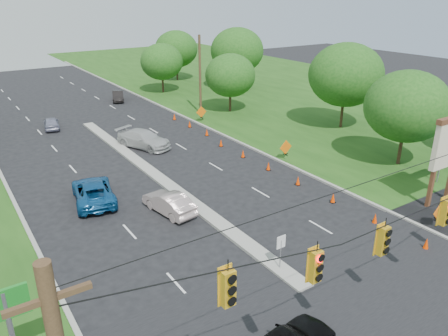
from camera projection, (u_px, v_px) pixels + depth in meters
grass_right at (404, 121)px, 48.85m from camera, size 40.00×160.00×0.06m
curb_right at (205, 127)px, 46.37m from camera, size 0.25×110.00×0.16m
median at (155, 176)px, 34.25m from camera, size 1.00×34.00×0.18m
median_sign at (281, 246)px, 22.12m from camera, size 0.55×0.06×2.05m
signal_span at (414, 251)px, 15.37m from camera, size 25.60×0.32×9.00m
utility_pole_far_right at (200, 76)px, 49.77m from camera, size 0.28×0.28×9.00m
pylon_sign at (448, 146)px, 28.65m from camera, size 5.90×2.30×6.12m
cone_0 at (426, 244)px, 24.40m from camera, size 0.32×0.32×0.70m
cone_1 at (375, 218)px, 27.10m from camera, size 0.32×0.32×0.70m
cone_2 at (333, 198)px, 29.80m from camera, size 0.32×0.32×0.70m
cone_3 at (298, 181)px, 32.50m from camera, size 0.32×0.32×0.70m
cone_4 at (268, 166)px, 35.20m from camera, size 0.32×0.32×0.70m
cone_5 at (243, 154)px, 37.91m from camera, size 0.32×0.32×0.70m
cone_6 at (221, 143)px, 40.61m from camera, size 0.32×0.32×0.70m
cone_7 at (207, 132)px, 43.61m from camera, size 0.32×0.32×0.70m
cone_8 at (190, 124)px, 46.32m from camera, size 0.32×0.32×0.70m
cone_9 at (174, 117)px, 49.02m from camera, size 0.32×0.32×0.70m
work_sign_0 at (440, 213)px, 26.25m from camera, size 1.27×0.58×1.37m
work_sign_1 at (286, 148)px, 37.06m from camera, size 1.27×0.58×1.37m
work_sign_2 at (201, 112)px, 47.86m from camera, size 1.27×0.58×1.37m
tree_7 at (407, 106)px, 34.66m from camera, size 6.72×6.72×7.84m
tree_8 at (346, 75)px, 44.19m from camera, size 7.56×7.56×8.82m
tree_9 at (230, 75)px, 50.85m from camera, size 5.88×5.88×6.86m
tree_10 at (237, 51)px, 62.20m from camera, size 7.56×7.56×8.82m
tree_11 at (176, 49)px, 68.87m from camera, size 6.72×6.72×7.84m
tree_12 at (162, 62)px, 60.63m from camera, size 5.88×5.88×6.86m
white_sedan at (169, 203)px, 28.33m from camera, size 2.14×4.41×1.39m
blue_pickup at (93, 191)px, 29.81m from camera, size 3.53×5.88×1.53m
silver_car_far at (144, 139)px, 40.20m from camera, size 4.24×5.93×1.59m
silver_car_oncoming at (51, 123)px, 45.69m from camera, size 2.14×3.90×1.26m
dark_car_receding at (118, 96)px, 57.32m from camera, size 2.64×4.19×1.30m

